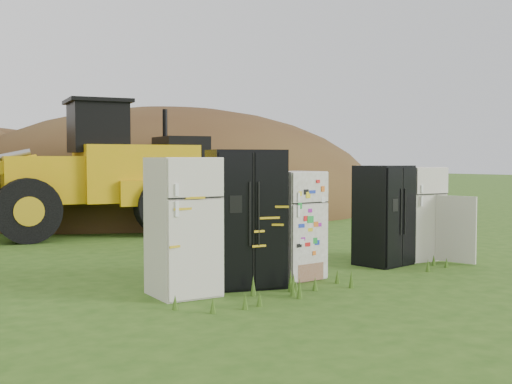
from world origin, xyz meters
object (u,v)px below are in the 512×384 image
Objects in this scene: fridge_leftmost at (183,226)px; fridge_sticker at (295,225)px; wheel_loader at (63,167)px; fridge_black_side at (246,218)px; fridge_black_right at (383,215)px; fridge_open_door at (417,213)px.

fridge_sticker is at bearing 6.25° from fridge_leftmost.
fridge_leftmost is 7.53m from wheel_loader.
fridge_sticker is (1.97, -0.03, -0.10)m from fridge_leftmost.
fridge_black_side is 1.20× the size of fridge_sticker.
wheel_loader is at bearing 95.75° from fridge_sticker.
fridge_black_side is at bearing 5.51° from fridge_leftmost.
fridge_black_right is at bearing 6.34° from fridge_leftmost.
fridge_black_side is 1.17× the size of fridge_open_door.
fridge_leftmost is 0.94× the size of fridge_black_side.
fridge_sticker is (0.94, -0.00, -0.16)m from fridge_black_side.
fridge_black_right is at bearing -56.43° from wheel_loader.
fridge_open_door is (0.95, 0.02, -0.02)m from fridge_black_right.
fridge_leftmost is 1.03m from fridge_black_side.
fridge_open_door is at bearing -50.16° from wheel_loader.
fridge_leftmost is at bearing -86.28° from wheel_loader.
fridge_leftmost is 1.13× the size of fridge_sticker.
wheel_loader reaches higher than fridge_black_right.
fridge_black_side is 0.29× the size of wheel_loader.
fridge_black_right is at bearing 0.01° from fridge_sticker.
fridge_leftmost is at bearing -159.43° from fridge_black_side.
fridge_sticker is 2.02m from fridge_black_right.
fridge_black_side is at bearing 174.86° from fridge_black_right.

